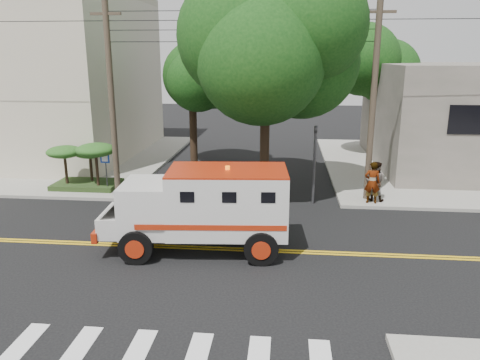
# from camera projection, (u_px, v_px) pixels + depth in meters

# --- Properties ---
(ground) EXTENTS (100.00, 100.00, 0.00)m
(ground) POSITION_uv_depth(u_px,v_px,m) (213.00, 248.00, 16.55)
(ground) COLOR black
(ground) RESTS_ON ground
(sidewalk_ne) EXTENTS (17.00, 17.00, 0.15)m
(sidewalk_ne) POSITION_uv_depth(u_px,v_px,m) (468.00, 167.00, 28.22)
(sidewalk_ne) COLOR gray
(sidewalk_ne) RESTS_ON ground
(sidewalk_nw) EXTENTS (17.00, 17.00, 0.15)m
(sidewalk_nw) POSITION_uv_depth(u_px,v_px,m) (42.00, 158.00, 30.79)
(sidewalk_nw) COLOR gray
(sidewalk_nw) RESTS_ON ground
(building_left) EXTENTS (16.00, 14.00, 10.00)m
(building_left) POSITION_uv_depth(u_px,v_px,m) (16.00, 78.00, 31.11)
(building_left) COLOR beige
(building_left) RESTS_ON sidewalk_nw
(utility_pole_left) EXTENTS (0.28, 0.28, 9.00)m
(utility_pole_left) POSITION_uv_depth(u_px,v_px,m) (112.00, 102.00, 21.69)
(utility_pole_left) COLOR #382D23
(utility_pole_left) RESTS_ON ground
(utility_pole_right) EXTENTS (0.28, 0.28, 9.00)m
(utility_pole_right) POSITION_uv_depth(u_px,v_px,m) (373.00, 105.00, 20.75)
(utility_pole_right) COLOR #382D23
(utility_pole_right) RESTS_ON ground
(tree_main) EXTENTS (6.08, 5.70, 9.85)m
(tree_main) POSITION_uv_depth(u_px,v_px,m) (276.00, 42.00, 20.47)
(tree_main) COLOR black
(tree_main) RESTS_ON ground
(tree_left) EXTENTS (4.48, 4.20, 7.70)m
(tree_left) POSITION_uv_depth(u_px,v_px,m) (197.00, 71.00, 26.65)
(tree_left) COLOR black
(tree_left) RESTS_ON ground
(tree_right) EXTENTS (4.80, 4.50, 8.20)m
(tree_right) POSITION_uv_depth(u_px,v_px,m) (389.00, 64.00, 29.29)
(tree_right) COLOR black
(tree_right) RESTS_ON ground
(traffic_signal) EXTENTS (0.15, 0.18, 3.60)m
(traffic_signal) POSITION_uv_depth(u_px,v_px,m) (315.00, 156.00, 21.00)
(traffic_signal) COLOR #3F3F42
(traffic_signal) RESTS_ON ground
(accessibility_sign) EXTENTS (0.45, 0.10, 2.02)m
(accessibility_sign) POSITION_uv_depth(u_px,v_px,m) (106.00, 167.00, 22.72)
(accessibility_sign) COLOR #3F3F42
(accessibility_sign) RESTS_ON ground
(palm_planter) EXTENTS (3.52, 2.63, 2.36)m
(palm_planter) POSITION_uv_depth(u_px,v_px,m) (85.00, 159.00, 23.20)
(palm_planter) COLOR #1E3314
(palm_planter) RESTS_ON sidewalk_nw
(armored_truck) EXTENTS (6.58, 3.01, 2.92)m
(armored_truck) POSITION_uv_depth(u_px,v_px,m) (204.00, 205.00, 16.00)
(armored_truck) COLOR beige
(armored_truck) RESTS_ON ground
(pedestrian_a) EXTENTS (0.72, 0.49, 1.91)m
(pedestrian_a) POSITION_uv_depth(u_px,v_px,m) (372.00, 182.00, 20.94)
(pedestrian_a) COLOR gray
(pedestrian_a) RESTS_ON sidewalk_ne
(pedestrian_b) EXTENTS (1.06, 0.93, 1.82)m
(pedestrian_b) POSITION_uv_depth(u_px,v_px,m) (375.00, 181.00, 21.32)
(pedestrian_b) COLOR gray
(pedestrian_b) RESTS_ON sidewalk_ne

